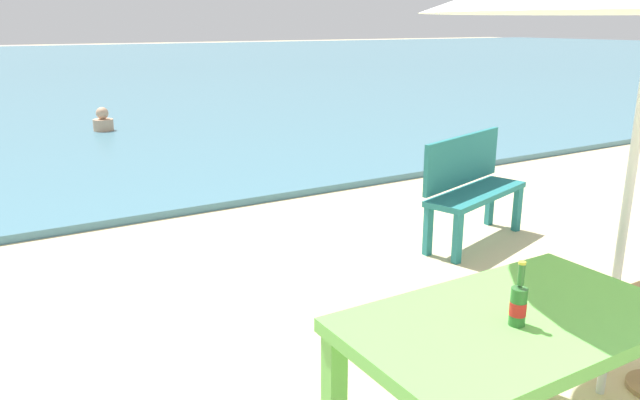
# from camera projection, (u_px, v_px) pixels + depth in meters

# --- Properties ---
(sea_water) EXTENTS (120.00, 50.00, 0.08)m
(sea_water) POSITION_uv_depth(u_px,v_px,m) (16.00, 66.00, 27.31)
(sea_water) COLOR teal
(sea_water) RESTS_ON ground_plane
(picnic_table_green) EXTENTS (1.40, 0.80, 0.76)m
(picnic_table_green) POSITION_uv_depth(u_px,v_px,m) (511.00, 340.00, 2.52)
(picnic_table_green) COLOR #60B24C
(picnic_table_green) RESTS_ON ground_plane
(beer_bottle_amber) EXTENTS (0.07, 0.07, 0.26)m
(beer_bottle_amber) POSITION_uv_depth(u_px,v_px,m) (518.00, 303.00, 2.39)
(beer_bottle_amber) COLOR #2D662D
(beer_bottle_amber) RESTS_ON picnic_table_green
(bench_teal_center) EXTENTS (1.25, 0.69, 0.95)m
(bench_teal_center) POSITION_uv_depth(u_px,v_px,m) (471.00, 182.00, 5.43)
(bench_teal_center) COLOR #237275
(bench_teal_center) RESTS_ON ground_plane
(swimmer_person) EXTENTS (0.34, 0.34, 0.41)m
(swimmer_person) POSITION_uv_depth(u_px,v_px,m) (103.00, 122.00, 10.72)
(swimmer_person) COLOR tan
(swimmer_person) RESTS_ON sea_water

